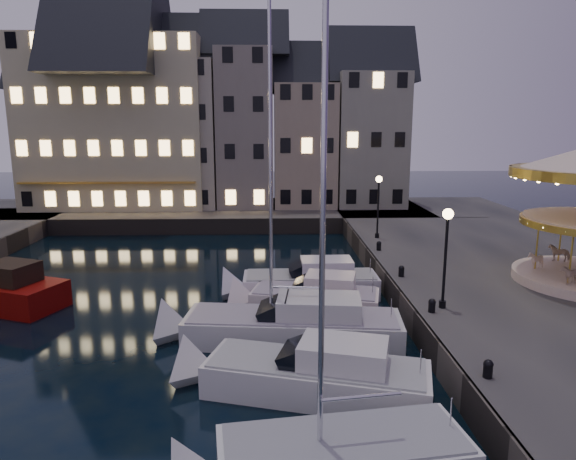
{
  "coord_description": "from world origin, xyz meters",
  "views": [
    {
      "loc": [
        0.17,
        -19.02,
        8.73
      ],
      "look_at": [
        1.0,
        8.0,
        3.2
      ],
      "focal_mm": 32.0,
      "sensor_mm": 36.0,
      "label": 1
    }
  ],
  "objects_px": {
    "streetlamp_c": "(378,198)",
    "motorboat_c": "(283,326)",
    "bollard_c": "(401,271)",
    "motorboat_b": "(304,375)",
    "bollard_b": "(432,305)",
    "bollard_d": "(379,245)",
    "bollard_a": "(488,368)",
    "motorboat_d": "(306,300)",
    "streetlamp_b": "(446,244)",
    "motorboat_e": "(303,284)"
  },
  "relations": [
    {
      "from": "streetlamp_c",
      "to": "motorboat_c",
      "type": "xyz_separation_m",
      "value": [
        -6.62,
        -13.74,
        -3.34
      ]
    },
    {
      "from": "bollard_c",
      "to": "motorboat_b",
      "type": "height_order",
      "value": "motorboat_b"
    },
    {
      "from": "bollard_b",
      "to": "motorboat_c",
      "type": "bearing_deg",
      "value": 177.55
    },
    {
      "from": "bollard_c",
      "to": "motorboat_b",
      "type": "distance_m",
      "value": 10.5
    },
    {
      "from": "motorboat_b",
      "to": "bollard_d",
      "type": "bearing_deg",
      "value": 69.44
    },
    {
      "from": "streetlamp_c",
      "to": "bollard_c",
      "type": "xyz_separation_m",
      "value": [
        -0.6,
        -9.0,
        -2.41
      ]
    },
    {
      "from": "bollard_a",
      "to": "motorboat_d",
      "type": "relative_size",
      "value": 0.08
    },
    {
      "from": "streetlamp_b",
      "to": "bollard_b",
      "type": "height_order",
      "value": "streetlamp_b"
    },
    {
      "from": "bollard_d",
      "to": "motorboat_b",
      "type": "height_order",
      "value": "motorboat_b"
    },
    {
      "from": "bollard_c",
      "to": "motorboat_e",
      "type": "distance_m",
      "value": 5.09
    },
    {
      "from": "motorboat_b",
      "to": "motorboat_d",
      "type": "xyz_separation_m",
      "value": [
        0.55,
        7.46,
        -0.01
      ]
    },
    {
      "from": "bollard_a",
      "to": "motorboat_d",
      "type": "distance_m",
      "value": 10.29
    },
    {
      "from": "bollard_d",
      "to": "motorboat_e",
      "type": "relative_size",
      "value": 0.07
    },
    {
      "from": "bollard_b",
      "to": "motorboat_b",
      "type": "relative_size",
      "value": 0.07
    },
    {
      "from": "bollard_c",
      "to": "motorboat_d",
      "type": "height_order",
      "value": "motorboat_d"
    },
    {
      "from": "motorboat_b",
      "to": "motorboat_c",
      "type": "relative_size",
      "value": 0.64
    },
    {
      "from": "motorboat_b",
      "to": "motorboat_e",
      "type": "bearing_deg",
      "value": 86.96
    },
    {
      "from": "bollard_a",
      "to": "motorboat_d",
      "type": "height_order",
      "value": "motorboat_d"
    },
    {
      "from": "streetlamp_c",
      "to": "bollard_b",
      "type": "height_order",
      "value": "streetlamp_c"
    },
    {
      "from": "bollard_b",
      "to": "motorboat_e",
      "type": "distance_m",
      "value": 7.84
    },
    {
      "from": "bollard_d",
      "to": "motorboat_b",
      "type": "relative_size",
      "value": 0.07
    },
    {
      "from": "bollard_b",
      "to": "bollard_d",
      "type": "relative_size",
      "value": 1.0
    },
    {
      "from": "bollard_b",
      "to": "motorboat_e",
      "type": "height_order",
      "value": "motorboat_e"
    },
    {
      "from": "motorboat_e",
      "to": "bollard_b",
      "type": "bearing_deg",
      "value": -51.09
    },
    {
      "from": "bollard_c",
      "to": "motorboat_c",
      "type": "xyz_separation_m",
      "value": [
        -6.02,
        -4.74,
        -0.92
      ]
    },
    {
      "from": "streetlamp_c",
      "to": "motorboat_d",
      "type": "height_order",
      "value": "streetlamp_c"
    },
    {
      "from": "bollard_a",
      "to": "bollard_c",
      "type": "xyz_separation_m",
      "value": [
        0.0,
        10.5,
        0.0
      ]
    },
    {
      "from": "bollard_c",
      "to": "bollard_d",
      "type": "distance_m",
      "value": 5.5
    },
    {
      "from": "bollard_b",
      "to": "streetlamp_b",
      "type": "bearing_deg",
      "value": 39.81
    },
    {
      "from": "bollard_d",
      "to": "motorboat_e",
      "type": "bearing_deg",
      "value": -137.69
    },
    {
      "from": "motorboat_c",
      "to": "streetlamp_b",
      "type": "bearing_deg",
      "value": 2.1
    },
    {
      "from": "streetlamp_c",
      "to": "bollard_b",
      "type": "bearing_deg",
      "value": -92.45
    },
    {
      "from": "motorboat_b",
      "to": "motorboat_c",
      "type": "distance_m",
      "value": 4.24
    },
    {
      "from": "motorboat_e",
      "to": "bollard_c",
      "type": "bearing_deg",
      "value": -12.16
    },
    {
      "from": "streetlamp_c",
      "to": "motorboat_d",
      "type": "relative_size",
      "value": 0.59
    },
    {
      "from": "bollard_c",
      "to": "motorboat_c",
      "type": "distance_m",
      "value": 7.72
    },
    {
      "from": "bollard_d",
      "to": "motorboat_c",
      "type": "height_order",
      "value": "motorboat_c"
    },
    {
      "from": "bollard_a",
      "to": "bollard_d",
      "type": "distance_m",
      "value": 16.0
    },
    {
      "from": "streetlamp_c",
      "to": "bollard_b",
      "type": "relative_size",
      "value": 7.32
    },
    {
      "from": "bollard_a",
      "to": "bollard_c",
      "type": "height_order",
      "value": "same"
    },
    {
      "from": "streetlamp_c",
      "to": "bollard_a",
      "type": "distance_m",
      "value": 19.66
    },
    {
      "from": "bollard_c",
      "to": "motorboat_b",
      "type": "xyz_separation_m",
      "value": [
        -5.42,
        -8.94,
        -0.96
      ]
    },
    {
      "from": "motorboat_b",
      "to": "motorboat_d",
      "type": "relative_size",
      "value": 1.19
    },
    {
      "from": "motorboat_c",
      "to": "bollard_b",
      "type": "bearing_deg",
      "value": -2.45
    },
    {
      "from": "bollard_b",
      "to": "motorboat_e",
      "type": "xyz_separation_m",
      "value": [
        -4.89,
        6.05,
        -0.96
      ]
    },
    {
      "from": "streetlamp_b",
      "to": "bollard_d",
      "type": "xyz_separation_m",
      "value": [
        -0.6,
        10.0,
        -2.41
      ]
    },
    {
      "from": "motorboat_c",
      "to": "motorboat_d",
      "type": "relative_size",
      "value": 1.86
    },
    {
      "from": "motorboat_d",
      "to": "motorboat_e",
      "type": "xyz_separation_m",
      "value": [
        -0.02,
        2.54,
        0.0
      ]
    },
    {
      "from": "bollard_c",
      "to": "streetlamp_b",
      "type": "bearing_deg",
      "value": -82.41
    },
    {
      "from": "bollard_a",
      "to": "motorboat_c",
      "type": "bearing_deg",
      "value": 136.26
    }
  ]
}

